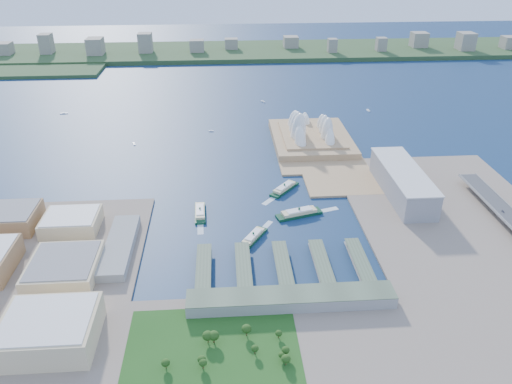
{
  "coord_description": "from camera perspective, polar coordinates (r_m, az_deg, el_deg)",
  "views": [
    {
      "loc": [
        -44.9,
        -506.24,
        322.93
      ],
      "look_at": [
        -4.29,
        70.36,
        18.0
      ],
      "focal_mm": 35.0,
      "sensor_mm": 36.0,
      "label": 1
    }
  ],
  "objects": [
    {
      "name": "south_land",
      "position": [
        439.42,
        3.31,
        -19.26
      ],
      "size": [
        720.0,
        180.0,
        3.0
      ],
      "primitive_type": "cube",
      "color": "gray",
      "rests_on": "ground"
    },
    {
      "name": "east_land",
      "position": [
        626.61,
        23.85,
        -5.73
      ],
      "size": [
        240.0,
        500.0,
        3.0
      ],
      "primitive_type": "cube",
      "color": "gray",
      "rests_on": "ground"
    },
    {
      "name": "ferry_a",
      "position": [
        640.52,
        -6.42,
        -2.14
      ],
      "size": [
        15.34,
        53.08,
        9.95
      ],
      "primitive_type": null,
      "rotation": [
        0.0,
        0.0,
        0.04
      ],
      "color": "#0E3A21",
      "rests_on": "ground"
    },
    {
      "name": "ground",
      "position": [
        602.15,
        0.88,
        -4.62
      ],
      "size": [
        3000.0,
        3000.0,
        0.0
      ],
      "primitive_type": "plane",
      "color": "#0F2246",
      "rests_on": "ground"
    },
    {
      "name": "far_skyline",
      "position": [
        1494.06,
        -2.33,
        16.86
      ],
      "size": [
        1900.0,
        140.0,
        55.0
      ],
      "primitive_type": null,
      "color": "gray",
      "rests_on": "far_shore"
    },
    {
      "name": "boat_a",
      "position": [
        873.92,
        -13.77,
        5.38
      ],
      "size": [
        6.66,
        12.42,
        2.33
      ],
      "primitive_type": null,
      "rotation": [
        0.0,
        0.0,
        0.32
      ],
      "color": "white",
      "rests_on": "ground"
    },
    {
      "name": "toaster_building",
      "position": [
        701.92,
        16.4,
        1.08
      ],
      "size": [
        45.0,
        155.0,
        35.0
      ],
      "primitive_type": "cube",
      "color": "gray",
      "rests_on": "east_land"
    },
    {
      "name": "boat_d",
      "position": [
        1067.3,
        -21.11,
        8.4
      ],
      "size": [
        15.13,
        4.4,
        2.52
      ],
      "primitive_type": null,
      "rotation": [
        0.0,
        0.0,
        1.65
      ],
      "color": "white",
      "rests_on": "ground"
    },
    {
      "name": "opera_house",
      "position": [
        851.64,
        6.41,
        7.66
      ],
      "size": [
        134.0,
        180.0,
        58.0
      ],
      "primitive_type": null,
      "color": "white",
      "rests_on": "peninsula"
    },
    {
      "name": "boat_b",
      "position": [
        909.37,
        -5.16,
        6.98
      ],
      "size": [
        8.71,
        3.56,
        2.3
      ],
      "primitive_type": null,
      "rotation": [
        0.0,
        0.0,
        1.5
      ],
      "color": "white",
      "rests_on": "ground"
    },
    {
      "name": "ferry_wharves",
      "position": [
        539.21,
        3.06,
        -8.41
      ],
      "size": [
        184.0,
        90.0,
        9.3
      ],
      "primitive_type": null,
      "color": "#4B5B44",
      "rests_on": "ground"
    },
    {
      "name": "car_c",
      "position": [
        685.19,
        26.39,
        -2.0
      ],
      "size": [
        1.89,
        4.66,
        1.35
      ],
      "primitive_type": "imported",
      "color": "slate",
      "rests_on": "expressway"
    },
    {
      "name": "boat_c",
      "position": [
        1039.3,
        12.7,
        9.11
      ],
      "size": [
        4.39,
        12.96,
        2.88
      ],
      "primitive_type": null,
      "rotation": [
        0.0,
        0.0,
        3.19
      ],
      "color": "white",
      "rests_on": "ground"
    },
    {
      "name": "park",
      "position": [
        444.45,
        -5.03,
        -16.9
      ],
      "size": [
        150.0,
        110.0,
        16.0
      ],
      "primitive_type": null,
      "color": "#194714",
      "rests_on": "south_land"
    },
    {
      "name": "boat_e",
      "position": [
        1069.56,
        0.79,
        10.32
      ],
      "size": [
        9.79,
        12.43,
        3.0
      ],
      "primitive_type": null,
      "rotation": [
        0.0,
        0.0,
        0.56
      ],
      "color": "white",
      "rests_on": "ground"
    },
    {
      "name": "peninsula",
      "position": [
        844.79,
        6.7,
        5.25
      ],
      "size": [
        135.0,
        220.0,
        3.0
      ],
      "primitive_type": "cube",
      "color": "tan",
      "rests_on": "ground"
    },
    {
      "name": "west_land",
      "position": [
        553.52,
        -25.35,
        -10.86
      ],
      "size": [
        220.0,
        390.0,
        3.0
      ],
      "primitive_type": "cube",
      "color": "gray",
      "rests_on": "ground"
    },
    {
      "name": "ferry_c",
      "position": [
        586.83,
        -0.31,
        -5.02
      ],
      "size": [
        37.25,
        49.25,
        9.47
      ],
      "primitive_type": null,
      "rotation": [
        0.0,
        0.0,
        2.59
      ],
      "color": "#0E3A21",
      "rests_on": "ground"
    },
    {
      "name": "far_shore",
      "position": [
        1520.32,
        -2.34,
        15.76
      ],
      "size": [
        2200.0,
        260.0,
        12.0
      ],
      "primitive_type": "cube",
      "color": "#2D4926",
      "rests_on": "ground"
    },
    {
      "name": "west_buildings",
      "position": [
        571.2,
        -24.54,
        -7.52
      ],
      "size": [
        200.0,
        280.0,
        27.0
      ],
      "primitive_type": null,
      "color": "#95704A",
      "rests_on": "west_land"
    },
    {
      "name": "ferry_d",
      "position": [
        635.47,
        4.94,
        -2.25
      ],
      "size": [
        61.98,
        31.87,
        11.37
      ],
      "primitive_type": null,
      "rotation": [
        0.0,
        0.0,
        1.86
      ],
      "color": "#0E3A21",
      "rests_on": "ground"
    },
    {
      "name": "ferry_b",
      "position": [
        695.26,
        3.27,
        0.57
      ],
      "size": [
        45.81,
        51.06,
        10.37
      ],
      "primitive_type": null,
      "rotation": [
        0.0,
        0.0,
        -0.69
      ],
      "color": "#0E3A21",
      "rests_on": "ground"
    },
    {
      "name": "terminal_building",
      "position": [
        489.86,
        4.03,
        -12.13
      ],
      "size": [
        200.0,
        28.0,
        12.0
      ],
      "primitive_type": "cube",
      "color": "gray",
      "rests_on": "south_land"
    }
  ]
}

